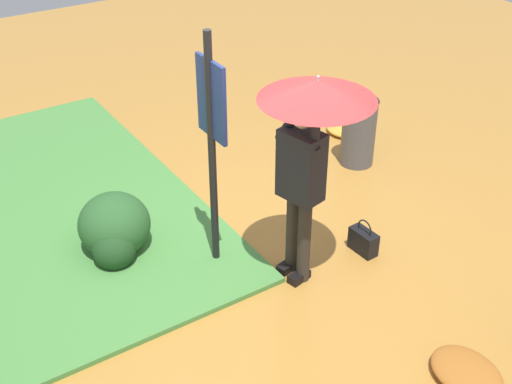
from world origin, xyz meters
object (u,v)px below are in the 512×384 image
info_sign_post (212,127)px  trash_bin (359,132)px  handbag (363,241)px  person_with_umbrella (310,130)px

info_sign_post → trash_bin: (-0.72, 2.37, -1.03)m
trash_bin → handbag: bearing=-38.3°
person_with_umbrella → handbag: person_with_umbrella is taller
info_sign_post → handbag: (0.66, 1.27, -1.32)m
handbag → trash_bin: (-1.39, 1.09, 0.29)m
info_sign_post → handbag: size_ratio=6.22×
info_sign_post → trash_bin: info_sign_post is taller
info_sign_post → trash_bin: 2.68m
info_sign_post → trash_bin: bearing=107.0°
info_sign_post → handbag: 1.95m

